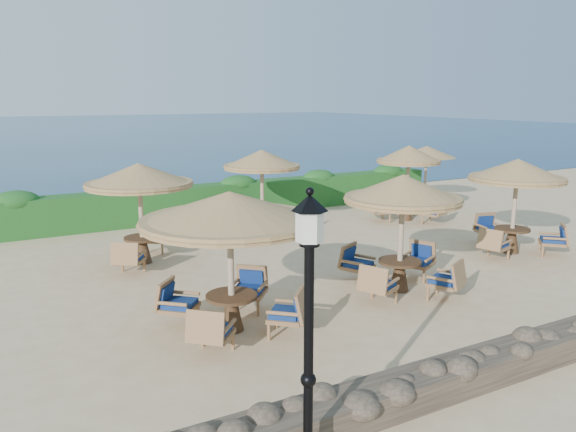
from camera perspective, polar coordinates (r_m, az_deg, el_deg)
The scene contains 12 objects.
ground at distance 14.73m, azimuth 4.59°, elevation -5.03°, with size 120.00×120.00×0.00m, color #D8B889.
sea at distance 82.23m, azimuth -23.46°, elevation 8.02°, with size 160.00×160.00×0.00m, color #0C2A4F.
hedge at distance 20.81m, azimuth -6.29°, elevation 1.67°, with size 18.00×0.90×1.20m, color #174A1A.
stone_wall at distance 10.38m, azimuth 24.14°, elevation -12.27°, with size 15.00×0.65×0.44m, color brown.
lamp_post at distance 6.40m, azimuth 2.10°, elevation -13.50°, with size 0.44×0.44×3.31m.
extra_parasol at distance 23.11m, azimuth 13.91°, elevation 6.35°, with size 2.30×2.30×2.41m.
cafe_set_0 at distance 10.22m, azimuth -5.91°, elevation -1.47°, with size 3.30×3.30×2.65m.
cafe_set_1 at distance 12.64m, azimuth 11.50°, elevation 0.18°, with size 2.82×2.82×2.65m.
cafe_set_2 at distance 16.71m, azimuth 22.15°, elevation 2.70°, with size 2.74×2.74×2.65m.
cafe_set_3 at distance 14.97m, azimuth -14.84°, elevation 2.77°, with size 2.78×2.78×2.65m.
cafe_set_4 at distance 18.20m, azimuth -2.66°, elevation 4.54°, with size 2.50×2.85×2.65m.
cafe_set_5 at distance 20.22m, azimuth 12.10°, elevation 4.48°, with size 2.63×2.72×2.65m.
Camera 1 is at (-7.77, -11.75, 4.30)m, focal length 35.00 mm.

